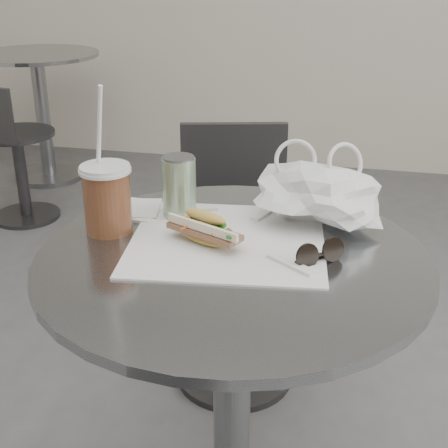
% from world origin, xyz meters
% --- Properties ---
extents(cafe_table, '(0.76, 0.76, 0.74)m').
position_xyz_m(cafe_table, '(0.00, 0.20, 0.47)').
color(cafe_table, slate).
rests_on(cafe_table, ground).
extents(bg_table, '(0.70, 0.70, 0.74)m').
position_xyz_m(bg_table, '(-1.60, 2.40, 0.47)').
color(bg_table, slate).
rests_on(bg_table, ground).
extents(chair_far, '(0.42, 0.45, 0.79)m').
position_xyz_m(chair_far, '(-0.13, 0.82, 0.35)').
color(chair_far, '#303033').
rests_on(chair_far, ground).
extents(bg_chair, '(0.37, 0.40, 0.71)m').
position_xyz_m(bg_chair, '(-1.44, 1.78, 0.32)').
color(bg_chair, '#303033').
rests_on(bg_chair, ground).
extents(sandwich_paper, '(0.43, 0.41, 0.00)m').
position_xyz_m(sandwich_paper, '(-0.02, 0.26, 0.74)').
color(sandwich_paper, white).
rests_on(sandwich_paper, cafe_table).
extents(banh_mi, '(0.21, 0.15, 0.07)m').
position_xyz_m(banh_mi, '(-0.06, 0.23, 0.78)').
color(banh_mi, gold).
rests_on(banh_mi, sandwich_paper).
extents(iced_coffee, '(0.11, 0.11, 0.31)m').
position_xyz_m(iced_coffee, '(-0.27, 0.25, 0.81)').
color(iced_coffee, brown).
rests_on(iced_coffee, cafe_table).
extents(sunglasses, '(0.09, 0.09, 0.05)m').
position_xyz_m(sunglasses, '(0.16, 0.20, 0.76)').
color(sunglasses, black).
rests_on(sunglasses, cafe_table).
extents(plastic_bag, '(0.31, 0.27, 0.13)m').
position_xyz_m(plastic_bag, '(0.14, 0.39, 0.80)').
color(plastic_bag, white).
rests_on(plastic_bag, cafe_table).
extents(napkin_stack, '(0.13, 0.13, 0.01)m').
position_xyz_m(napkin_stack, '(-0.26, 0.36, 0.74)').
color(napkin_stack, white).
rests_on(napkin_stack, cafe_table).
extents(drink_can, '(0.07, 0.07, 0.14)m').
position_xyz_m(drink_can, '(-0.15, 0.35, 0.81)').
color(drink_can, '#538950').
rests_on(drink_can, cafe_table).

